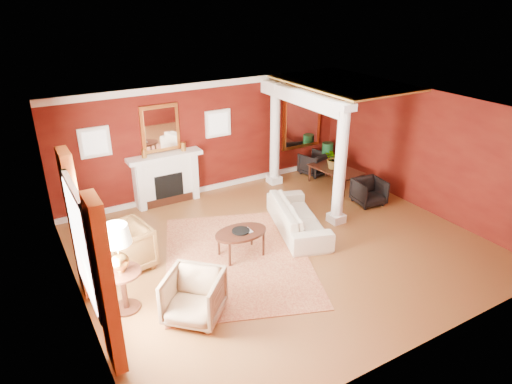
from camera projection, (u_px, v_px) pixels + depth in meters
ground at (282, 247)px, 9.64m from camera, size 8.00×8.00×0.00m
room_shell at (285, 157)px, 8.81m from camera, size 8.04×7.04×2.92m
fireplace at (166, 178)px, 11.39m from camera, size 1.85×0.42×1.29m
overmantel_mirror at (160, 128)px, 10.98m from camera, size 0.95×0.07×1.15m
flank_window_left at (95, 142)px, 10.31m from camera, size 0.70×0.07×0.70m
flank_window_right at (218, 123)px, 11.74m from camera, size 0.70×0.07×0.70m
left_window at (88, 251)px, 6.79m from camera, size 0.21×2.55×2.60m
column_front at (340, 165)px, 10.07m from camera, size 0.36×0.36×2.80m
column_back at (275, 134)px, 12.19m from camera, size 0.36×0.36×2.80m
header_beam at (301, 97)px, 10.84m from camera, size 0.30×3.20×0.32m
amber_ceiling at (343, 83)px, 11.14m from camera, size 2.30×3.40×0.04m
dining_mirror at (302, 119)px, 13.05m from camera, size 1.30×0.07×1.70m
chandelier at (341, 107)px, 11.46m from camera, size 0.60×0.62×0.75m
crown_trim at (208, 85)px, 11.20m from camera, size 8.00×0.08×0.16m
base_trim at (212, 187)px, 12.34m from camera, size 8.00×0.08×0.12m
rug at (237, 258)px, 9.22m from camera, size 3.99×4.54×0.02m
sofa at (298, 212)px, 10.11m from camera, size 1.33×2.36×0.89m
armchair_leopard at (124, 246)px, 8.72m from camera, size 1.03×1.08×0.97m
armchair_stripe at (194, 295)px, 7.40m from camera, size 1.20×1.20×0.91m
coffee_table at (241, 234)px, 9.12m from camera, size 1.10×1.10×0.55m
coffee_book at (243, 227)px, 9.03m from camera, size 0.17×0.02×0.23m
side_table at (119, 253)px, 7.33m from camera, size 0.65×0.65×1.62m
dining_table at (336, 172)px, 12.41m from camera, size 0.67×1.50×0.81m
dining_chair_near at (369, 191)px, 11.40m from camera, size 0.77×0.73×0.71m
dining_chair_far at (314, 162)px, 13.23m from camera, size 0.83×0.80×0.71m
green_urn at (327, 160)px, 13.42m from camera, size 0.37×0.37×0.89m
potted_plant at (335, 149)px, 12.18m from camera, size 0.54×0.60×0.46m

